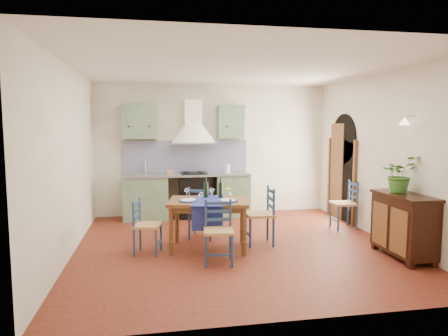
{
  "coord_description": "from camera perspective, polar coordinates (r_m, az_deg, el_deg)",
  "views": [
    {
      "loc": [
        -1.29,
        -6.06,
        1.91
      ],
      "look_at": [
        -0.15,
        0.3,
        1.23
      ],
      "focal_mm": 32.0,
      "sensor_mm": 36.0,
      "label": 1
    }
  ],
  "objects": [
    {
      "name": "chair_right",
      "position": [
        6.49,
        5.35,
        -6.69
      ],
      "size": [
        0.45,
        0.45,
        0.93
      ],
      "color": "navy",
      "rests_on": "ground"
    },
    {
      "name": "potted_plant",
      "position": [
        6.38,
        23.74,
        -0.81
      ],
      "size": [
        0.61,
        0.58,
        0.54
      ],
      "primitive_type": "imported",
      "rotation": [
        0.0,
        0.0,
        0.39
      ],
      "color": "#397428",
      "rests_on": "sideboard"
    },
    {
      "name": "chair_far",
      "position": [
        6.82,
        -3.19,
        -6.22
      ],
      "size": [
        0.54,
        0.54,
        0.9
      ],
      "color": "navy",
      "rests_on": "ground"
    },
    {
      "name": "right_wall",
      "position": [
        7.41,
        20.62,
        1.22
      ],
      "size": [
        0.26,
        5.0,
        2.8
      ],
      "color": "white",
      "rests_on": "ground"
    },
    {
      "name": "sideboard",
      "position": [
        6.37,
        24.25,
        -7.2
      ],
      "size": [
        0.5,
        1.05,
        0.94
      ],
      "color": "black",
      "rests_on": "ground"
    },
    {
      "name": "back_wall",
      "position": [
        8.44,
        -4.5,
        0.16
      ],
      "size": [
        5.0,
        0.96,
        2.8
      ],
      "color": "white",
      "rests_on": "ground"
    },
    {
      "name": "chair_near",
      "position": [
        5.62,
        -0.79,
        -8.99
      ],
      "size": [
        0.46,
        0.46,
        0.87
      ],
      "color": "navy",
      "rests_on": "ground"
    },
    {
      "name": "floor",
      "position": [
        6.49,
        1.82,
        -11.08
      ],
      "size": [
        5.0,
        5.0,
        0.0
      ],
      "primitive_type": "plane",
      "color": "#48190F",
      "rests_on": "ground"
    },
    {
      "name": "chair_left",
      "position": [
        6.13,
        -11.12,
        -8.12
      ],
      "size": [
        0.46,
        0.46,
        0.81
      ],
      "color": "navy",
      "rests_on": "ground"
    },
    {
      "name": "chair_spare",
      "position": [
        7.81,
        16.94,
        -4.92
      ],
      "size": [
        0.43,
        0.43,
        0.89
      ],
      "color": "navy",
      "rests_on": "ground"
    },
    {
      "name": "left_wall",
      "position": [
        6.2,
        -21.35,
        0.92
      ],
      "size": [
        0.04,
        5.0,
        2.8
      ],
      "primitive_type": "cube",
      "color": "white",
      "rests_on": "ground"
    },
    {
      "name": "dining_table",
      "position": [
        6.18,
        -2.19,
        -5.42
      ],
      "size": [
        1.34,
        1.05,
        1.09
      ],
      "color": "brown",
      "rests_on": "ground"
    },
    {
      "name": "ceiling",
      "position": [
        6.27,
        1.91,
        14.25
      ],
      "size": [
        5.0,
        5.0,
        0.01
      ],
      "primitive_type": "cube",
      "color": "silver",
      "rests_on": "back_wall"
    }
  ]
}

